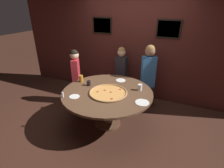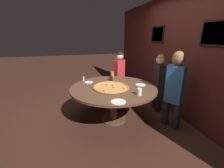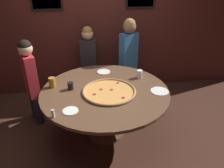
{
  "view_description": "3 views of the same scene",
  "coord_description": "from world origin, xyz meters",
  "px_view_note": "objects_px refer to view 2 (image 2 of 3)",
  "views": [
    {
      "loc": [
        1.27,
        -2.64,
        2.26
      ],
      "look_at": [
        0.09,
        0.03,
        0.9
      ],
      "focal_mm": 28.0,
      "sensor_mm": 36.0,
      "label": 1
    },
    {
      "loc": [
        2.71,
        -0.83,
        1.71
      ],
      "look_at": [
        0.08,
        -0.05,
        0.83
      ],
      "focal_mm": 24.0,
      "sensor_mm": 36.0,
      "label": 2
    },
    {
      "loc": [
        -0.26,
        -2.53,
        2.18
      ],
      "look_at": [
        0.09,
        -0.06,
        0.86
      ],
      "focal_mm": 35.0,
      "sensor_mm": 36.0,
      "label": 3
    }
  ],
  "objects_px": {
    "drink_cup_beside_pizza": "(111,78)",
    "drink_cup_near_left": "(112,75)",
    "condiment_shaker": "(84,78)",
    "white_plate_left_side": "(89,82)",
    "diner_centre_back": "(175,86)",
    "drink_cup_far_left": "(139,92)",
    "dining_table": "(113,92)",
    "white_plate_near_front": "(118,102)",
    "diner_side_left": "(159,80)",
    "diner_side_right": "(119,73)",
    "giant_pizza": "(111,87)",
    "white_plate_right_side": "(140,85)"
  },
  "relations": [
    {
      "from": "white_plate_right_side",
      "to": "diner_side_left",
      "type": "bearing_deg",
      "value": 110.01
    },
    {
      "from": "drink_cup_beside_pizza",
      "to": "diner_side_left",
      "type": "relative_size",
      "value": 0.08
    },
    {
      "from": "white_plate_left_side",
      "to": "white_plate_near_front",
      "type": "height_order",
      "value": "same"
    },
    {
      "from": "drink_cup_near_left",
      "to": "dining_table",
      "type": "bearing_deg",
      "value": -14.8
    },
    {
      "from": "drink_cup_far_left",
      "to": "dining_table",
      "type": "bearing_deg",
      "value": -151.57
    },
    {
      "from": "giant_pizza",
      "to": "drink_cup_near_left",
      "type": "bearing_deg",
      "value": 161.8
    },
    {
      "from": "dining_table",
      "to": "white_plate_right_side",
      "type": "distance_m",
      "value": 0.59
    },
    {
      "from": "drink_cup_beside_pizza",
      "to": "condiment_shaker",
      "type": "xyz_separation_m",
      "value": [
        -0.17,
        -0.6,
        -0.0
      ]
    },
    {
      "from": "drink_cup_beside_pizza",
      "to": "drink_cup_far_left",
      "type": "height_order",
      "value": "drink_cup_far_left"
    },
    {
      "from": "drink_cup_beside_pizza",
      "to": "drink_cup_far_left",
      "type": "bearing_deg",
      "value": 11.91
    },
    {
      "from": "giant_pizza",
      "to": "drink_cup_near_left",
      "type": "distance_m",
      "value": 0.79
    },
    {
      "from": "diner_side_left",
      "to": "white_plate_near_front",
      "type": "bearing_deg",
      "value": 132.41
    },
    {
      "from": "white_plate_right_side",
      "to": "white_plate_near_front",
      "type": "xyz_separation_m",
      "value": [
        0.67,
        -0.71,
        0.0
      ]
    },
    {
      "from": "drink_cup_beside_pizza",
      "to": "drink_cup_far_left",
      "type": "distance_m",
      "value": 1.02
    },
    {
      "from": "condiment_shaker",
      "to": "white_plate_right_side",
      "type": "bearing_deg",
      "value": 58.56
    },
    {
      "from": "drink_cup_near_left",
      "to": "white_plate_left_side",
      "type": "height_order",
      "value": "drink_cup_near_left"
    },
    {
      "from": "dining_table",
      "to": "diner_side_right",
      "type": "bearing_deg",
      "value": 154.92
    },
    {
      "from": "white_plate_near_front",
      "to": "diner_side_right",
      "type": "bearing_deg",
      "value": 160.41
    },
    {
      "from": "giant_pizza",
      "to": "condiment_shaker",
      "type": "relative_size",
      "value": 7.32
    },
    {
      "from": "dining_table",
      "to": "white_plate_left_side",
      "type": "height_order",
      "value": "white_plate_left_side"
    },
    {
      "from": "white_plate_near_front",
      "to": "diner_centre_back",
      "type": "xyz_separation_m",
      "value": [
        -0.18,
        1.16,
        0.09
      ]
    },
    {
      "from": "dining_table",
      "to": "white_plate_near_front",
      "type": "bearing_deg",
      "value": -10.85
    },
    {
      "from": "drink_cup_far_left",
      "to": "diner_centre_back",
      "type": "height_order",
      "value": "diner_centre_back"
    },
    {
      "from": "drink_cup_beside_pizza",
      "to": "drink_cup_near_left",
      "type": "relative_size",
      "value": 0.72
    },
    {
      "from": "giant_pizza",
      "to": "white_plate_right_side",
      "type": "relative_size",
      "value": 3.44
    },
    {
      "from": "drink_cup_beside_pizza",
      "to": "condiment_shaker",
      "type": "relative_size",
      "value": 1.05
    },
    {
      "from": "diner_side_right",
      "to": "diner_centre_back",
      "type": "relative_size",
      "value": 0.91
    },
    {
      "from": "drink_cup_beside_pizza",
      "to": "diner_centre_back",
      "type": "height_order",
      "value": "diner_centre_back"
    },
    {
      "from": "giant_pizza",
      "to": "diner_centre_back",
      "type": "bearing_deg",
      "value": 65.92
    },
    {
      "from": "white_plate_near_front",
      "to": "diner_side_left",
      "type": "distance_m",
      "value": 1.55
    },
    {
      "from": "diner_centre_back",
      "to": "drink_cup_far_left",
      "type": "bearing_deg",
      "value": 63.65
    },
    {
      "from": "white_plate_left_side",
      "to": "diner_side_left",
      "type": "distance_m",
      "value": 1.59
    },
    {
      "from": "condiment_shaker",
      "to": "drink_cup_near_left",
      "type": "bearing_deg",
      "value": 96.05
    },
    {
      "from": "drink_cup_beside_pizza",
      "to": "diner_centre_back",
      "type": "relative_size",
      "value": 0.07
    },
    {
      "from": "dining_table",
      "to": "diner_centre_back",
      "type": "xyz_separation_m",
      "value": [
        0.53,
        1.02,
        0.21
      ]
    },
    {
      "from": "dining_table",
      "to": "giant_pizza",
      "type": "relative_size",
      "value": 2.41
    },
    {
      "from": "drink_cup_beside_pizza",
      "to": "white_plate_left_side",
      "type": "relative_size",
      "value": 0.56
    },
    {
      "from": "drink_cup_near_left",
      "to": "condiment_shaker",
      "type": "bearing_deg",
      "value": -83.95
    },
    {
      "from": "drink_cup_far_left",
      "to": "white_plate_left_side",
      "type": "height_order",
      "value": "drink_cup_far_left"
    },
    {
      "from": "white_plate_left_side",
      "to": "white_plate_right_side",
      "type": "bearing_deg",
      "value": 63.98
    },
    {
      "from": "diner_side_left",
      "to": "diner_centre_back",
      "type": "distance_m",
      "value": 0.71
    },
    {
      "from": "drink_cup_near_left",
      "to": "white_plate_left_side",
      "type": "xyz_separation_m",
      "value": [
        0.25,
        -0.61,
        -0.07
      ]
    },
    {
      "from": "drink_cup_far_left",
      "to": "diner_side_left",
      "type": "relative_size",
      "value": 0.09
    },
    {
      "from": "dining_table",
      "to": "diner_side_right",
      "type": "distance_m",
      "value": 1.16
    },
    {
      "from": "diner_side_left",
      "to": "drink_cup_beside_pizza",
      "type": "bearing_deg",
      "value": 82.59
    },
    {
      "from": "white_plate_near_front",
      "to": "diner_side_right",
      "type": "height_order",
      "value": "diner_side_right"
    },
    {
      "from": "drink_cup_far_left",
      "to": "white_plate_near_front",
      "type": "distance_m",
      "value": 0.47
    },
    {
      "from": "drink_cup_beside_pizza",
      "to": "diner_centre_back",
      "type": "distance_m",
      "value": 1.36
    },
    {
      "from": "diner_centre_back",
      "to": "drink_cup_near_left",
      "type": "bearing_deg",
      "value": 6.6
    },
    {
      "from": "drink_cup_near_left",
      "to": "white_plate_left_side",
      "type": "distance_m",
      "value": 0.67
    }
  ]
}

